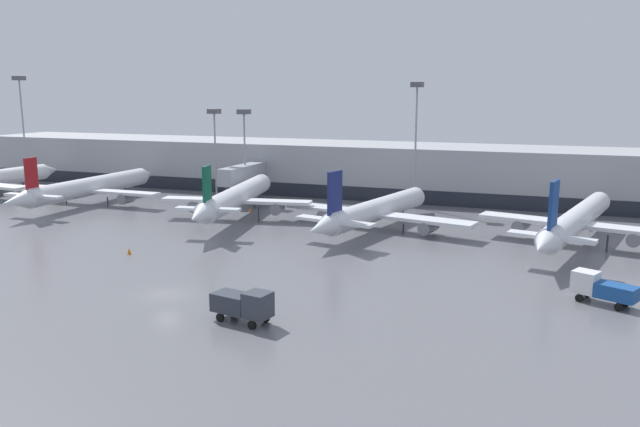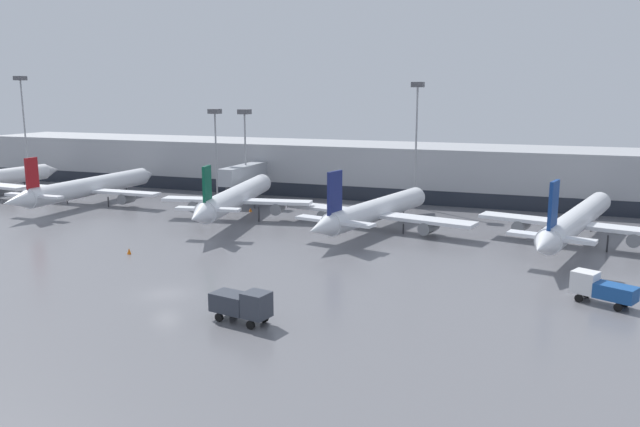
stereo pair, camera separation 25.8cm
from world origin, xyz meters
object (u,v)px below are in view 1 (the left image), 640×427
(parked_jet_2, at_px, (236,197))
(service_truck_1, at_px, (243,304))
(traffic_cone_0, at_px, (250,210))
(traffic_cone_1, at_px, (129,251))
(apron_light_mast_1, at_px, (417,110))
(parked_jet_3, at_px, (375,211))
(parked_jet_5, at_px, (88,187))
(service_truck_0, at_px, (601,287))
(apron_light_mast_3, at_px, (215,127))
(parked_jet_0, at_px, (576,220))
(apron_light_mast_0, at_px, (21,101))
(apron_light_mast_4, at_px, (244,127))

(parked_jet_2, bearing_deg, service_truck_1, -161.63)
(traffic_cone_0, bearing_deg, traffic_cone_1, -92.48)
(traffic_cone_1, bearing_deg, apron_light_mast_1, 59.31)
(service_truck_1, xyz_separation_m, traffic_cone_1, (-21.97, 14.58, -1.18))
(parked_jet_2, distance_m, parked_jet_3, 20.46)
(parked_jet_3, distance_m, service_truck_1, 36.99)
(parked_jet_3, relative_size, service_truck_1, 5.91)
(parked_jet_5, xyz_separation_m, traffic_cone_1, (26.25, -24.42, -2.52))
(service_truck_0, relative_size, apron_light_mast_3, 0.36)
(service_truck_0, relative_size, apron_light_mast_1, 0.28)
(parked_jet_0, distance_m, parked_jet_5, 73.68)
(parked_jet_5, relative_size, apron_light_mast_0, 1.63)
(service_truck_1, xyz_separation_m, apron_light_mast_1, (2.06, 55.08, 13.81))
(parked_jet_0, height_order, traffic_cone_1, parked_jet_0)
(parked_jet_0, distance_m, apron_light_mast_1, 32.48)
(parked_jet_0, distance_m, apron_light_mast_3, 60.31)
(apron_light_mast_0, bearing_deg, traffic_cone_1, -35.69)
(traffic_cone_1, bearing_deg, apron_light_mast_4, 96.55)
(parked_jet_2, distance_m, apron_light_mast_4, 19.17)
(parked_jet_2, relative_size, apron_light_mast_0, 1.61)
(parked_jet_0, relative_size, apron_light_mast_1, 1.79)
(parked_jet_0, bearing_deg, apron_light_mast_3, 87.41)
(parked_jet_0, relative_size, traffic_cone_0, 60.47)
(traffic_cone_0, height_order, traffic_cone_1, traffic_cone_1)
(service_truck_0, bearing_deg, parked_jet_0, -61.16)
(service_truck_1, height_order, apron_light_mast_4, apron_light_mast_4)
(parked_jet_5, distance_m, service_truck_1, 62.03)
(service_truck_0, bearing_deg, parked_jet_3, -15.45)
(service_truck_1, relative_size, apron_light_mast_4, 0.35)
(parked_jet_5, bearing_deg, traffic_cone_1, -132.92)
(parked_jet_0, relative_size, parked_jet_5, 1.02)
(apron_light_mast_0, bearing_deg, apron_light_mast_3, -0.04)
(apron_light_mast_0, xyz_separation_m, apron_light_mast_1, (76.29, 2.96, -1.03))
(parked_jet_3, bearing_deg, traffic_cone_0, 88.02)
(traffic_cone_1, xyz_separation_m, apron_light_mast_3, (-10.04, 37.51, 11.98))
(parked_jet_3, bearing_deg, apron_light_mast_1, 8.07)
(apron_light_mast_4, bearing_deg, parked_jet_5, -149.65)
(traffic_cone_1, height_order, apron_light_mast_1, apron_light_mast_1)
(parked_jet_0, height_order, service_truck_0, parked_jet_0)
(service_truck_0, xyz_separation_m, apron_light_mast_0, (-101.15, 37.38, 14.91))
(service_truck_1, distance_m, apron_light_mast_3, 62.09)
(traffic_cone_1, distance_m, apron_light_mast_3, 40.64)
(service_truck_0, height_order, service_truck_1, service_truck_1)
(parked_jet_3, relative_size, traffic_cone_1, 46.03)
(parked_jet_3, distance_m, apron_light_mast_0, 77.63)
(parked_jet_0, bearing_deg, apron_light_mast_0, 93.87)
(traffic_cone_1, bearing_deg, parked_jet_0, 24.38)
(service_truck_0, height_order, traffic_cone_0, service_truck_0)
(parked_jet_2, distance_m, parked_jet_5, 28.57)
(parked_jet_5, xyz_separation_m, apron_light_mast_1, (50.28, 16.07, 12.47))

